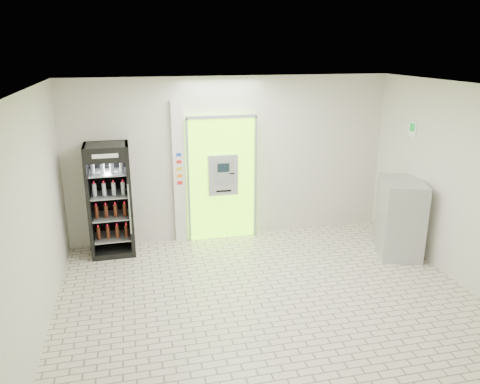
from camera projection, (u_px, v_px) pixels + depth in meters
name	position (u px, v px, depth m)	size (l,w,h in m)	color
ground	(268.00, 298.00, 6.79)	(6.00, 6.00, 0.00)	#BFB49E
room_shell	(271.00, 176.00, 6.24)	(6.00, 6.00, 6.00)	beige
atm_assembly	(222.00, 178.00, 8.64)	(1.30, 0.24, 2.33)	#84F215
pillar	(179.00, 173.00, 8.46)	(0.22, 0.11, 2.60)	silver
beverage_cooler	(110.00, 202.00, 8.05)	(0.74, 0.70, 1.94)	black
steel_cabinet	(400.00, 217.00, 8.10)	(0.97, 1.15, 1.32)	#A4A6AB
exit_sign	(413.00, 129.00, 8.11)	(0.02, 0.22, 0.26)	white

